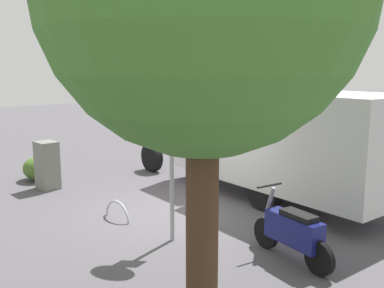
% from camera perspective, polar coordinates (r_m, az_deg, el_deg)
% --- Properties ---
extents(ground_plane, '(60.00, 60.00, 0.00)m').
position_cam_1_polar(ground_plane, '(9.93, -2.31, -8.99)').
color(ground_plane, '#4E4B50').
extents(box_truck_near, '(7.91, 2.63, 2.69)m').
position_cam_1_polar(box_truck_near, '(10.97, 10.69, 0.91)').
color(box_truck_near, black).
rests_on(box_truck_near, ground).
extents(motorcycle, '(1.80, 0.62, 1.20)m').
position_cam_1_polar(motorcycle, '(7.60, 13.09, -11.17)').
color(motorcycle, black).
rests_on(motorcycle, ground).
extents(stop_sign, '(0.71, 0.33, 3.03)m').
position_cam_1_polar(stop_sign, '(7.90, -2.77, 1.17)').
color(stop_sign, '#9E9EA3').
rests_on(stop_sign, ground).
extents(utility_cabinet, '(0.62, 0.51, 1.29)m').
position_cam_1_polar(utility_cabinet, '(12.32, -18.47, -2.65)').
color(utility_cabinet, slate).
rests_on(utility_cabinet, ground).
extents(bike_rack_hoop, '(0.85, 0.11, 0.85)m').
position_cam_1_polar(bike_rack_hoop, '(9.66, -9.76, -9.70)').
color(bike_rack_hoop, '#B7B7BC').
rests_on(bike_rack_hoop, ground).
extents(shrub_near_sign, '(1.00, 0.82, 0.68)m').
position_cam_1_polar(shrub_near_sign, '(13.39, -19.55, -3.06)').
color(shrub_near_sign, '#466727').
rests_on(shrub_near_sign, ground).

